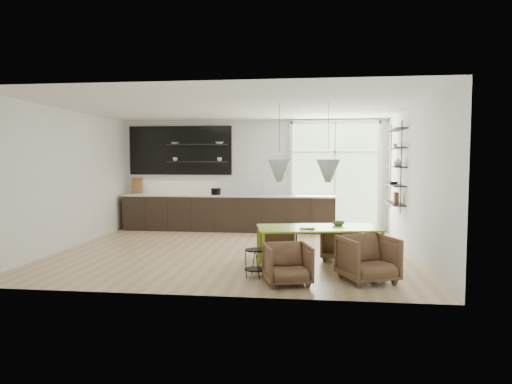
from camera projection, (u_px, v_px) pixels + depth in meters
name	position (u px, v px, depth m)	size (l,w,h in m)	color
room	(268.00, 177.00, 10.12)	(7.02, 6.01, 2.91)	#CDAD85
kitchen_run	(225.00, 208.00, 11.91)	(5.54, 0.69, 2.75)	black
right_shelving	(396.00, 169.00, 9.85)	(0.26, 1.22, 1.90)	black
dining_table	(318.00, 230.00, 7.61)	(2.14, 1.26, 0.73)	#87B51E
armchair_back_left	(278.00, 243.00, 8.43)	(0.68, 0.70, 0.63)	brown
armchair_back_right	(341.00, 243.00, 8.46)	(0.67, 0.69, 0.63)	brown
armchair_front_left	(288.00, 264.00, 6.78)	(0.65, 0.67, 0.61)	brown
armchair_front_right	(368.00, 259.00, 6.92)	(0.75, 0.78, 0.71)	brown
wire_stool	(256.00, 259.00, 7.20)	(0.35, 0.35, 0.45)	black
table_book	(300.00, 227.00, 7.51)	(0.24, 0.33, 0.03)	white
table_bowl	(338.00, 223.00, 7.80)	(0.21, 0.21, 0.07)	#4F7744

